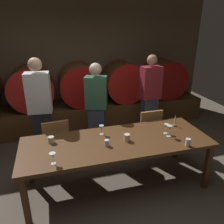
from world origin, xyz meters
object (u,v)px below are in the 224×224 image
Objects in this scene: wine_barrel_right at (123,81)px; dining_table at (117,145)px; guest_right at (150,98)px; cup_far_right at (188,142)px; wine_glass_center_right at (169,128)px; wine_barrel_far_right at (163,78)px; cup_center_right at (127,137)px; wine_glass_far_left at (53,156)px; cup_far_left at (51,140)px; candle_center at (175,123)px; chair_right at (148,129)px; wine_barrel_left at (31,88)px; chair_left at (56,141)px; wine_glass_center_left at (101,128)px; guest_left at (41,110)px; wine_glass_far_right at (166,127)px; guest_center at (96,107)px; wine_barrel_center at (80,84)px; cup_center_left at (107,143)px.

dining_table is at bearing -110.23° from wine_barrel_right.
cup_far_right is (-0.21, -1.64, -0.08)m from guest_right.
wine_barrel_right is 2.35m from wine_glass_center_right.
cup_far_right is at bearing -89.40° from wine_barrel_right.
cup_far_right is (-1.03, -2.65, -0.19)m from wine_barrel_far_right.
wine_barrel_far_right is at bearing 52.56° from cup_center_right.
wine_glass_far_left is 0.52m from cup_far_left.
wine_barrel_far_right reaches higher than cup_far_left.
cup_far_right is (-0.15, -0.59, 0.00)m from candle_center.
chair_right is 1.77m from cup_far_left.
wine_barrel_left is at bearing -25.81° from guest_right.
chair_right is (1.61, -0.00, 0.00)m from chair_left.
guest_right is at bearing 54.04° from cup_center_right.
wine_barrel_right reaches higher than cup_far_right.
chair_left is 4.77× the size of candle_center.
wine_barrel_far_right reaches higher than wine_glass_center_left.
wine_barrel_far_right is (1.06, 0.00, 0.00)m from wine_barrel_right.
cup_far_left is (-1.71, -2.06, -0.20)m from wine_barrel_right.
guest_left reaches higher than wine_glass_center_right.
wine_barrel_far_right is 8.64× the size of cup_far_right.
wine_glass_far_right is 1.69× the size of cup_far_left.
wine_glass_far_right is (0.80, -1.12, 0.01)m from guest_center.
cup_far_left is at bearing -108.83° from wine_barrel_center.
wine_glass_center_right is (-0.26, -0.29, 0.08)m from candle_center.
chair_right is 5.87× the size of wine_glass_far_right.
wine_barrel_center is 2.19m from cup_far_left.
cup_center_left is (-0.01, -0.34, -0.06)m from wine_glass_center_left.
wine_barrel_far_right is 6.12× the size of wine_glass_far_right.
cup_center_left is (-0.93, -0.11, -0.06)m from wine_glass_far_right.
guest_right reaches higher than cup_center_left.
wine_barrel_far_right is 9.39× the size of cup_center_right.
wine_glass_center_left is at bearing -135.51° from wine_barrel_far_right.
wine_barrel_left reaches higher than wine_glass_far_left.
guest_left reaches higher than cup_center_left.
wine_glass_far_right reaches higher than wine_glass_far_left.
wine_barrel_right is 2.25m from wine_glass_center_left.
wine_glass_far_left reaches higher than chair_right.
guest_left is 2.04m from wine_glass_far_right.
candle_center reaches higher than cup_far_right.
dining_table is 1.59× the size of guest_center.
wine_barrel_center is at bearing 111.52° from wine_glass_center_right.
wine_glass_center_left is (-0.96, -0.44, 0.36)m from chair_right.
chair_left is (0.39, -1.56, -0.50)m from wine_barrel_left.
dining_table is 0.33m from wine_glass_center_left.
dining_table is 26.71× the size of cup_center_right.
guest_left is 12.36× the size of wine_glass_center_left.
cup_center_left is at bearing -169.09° from cup_center_right.
chair_left is 1.92m from candle_center.
chair_left is (-0.64, -1.56, -0.50)m from wine_barrel_center.
chair_right is at bearing 171.81° from guest_center.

